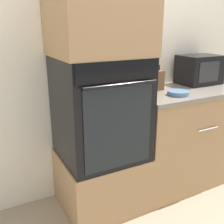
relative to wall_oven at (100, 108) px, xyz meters
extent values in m
plane|color=gray|center=(0.33, -0.30, -0.87)|extent=(12.00, 12.00, 0.00)
cube|color=silver|center=(0.33, 0.33, 0.38)|extent=(8.00, 0.05, 2.50)
cube|color=#A87F56|center=(0.00, 0.00, -0.63)|extent=(0.65, 0.60, 0.47)
cube|color=black|center=(0.00, 0.00, 0.00)|extent=(0.63, 0.59, 0.79)
cube|color=black|center=(0.00, -0.30, 0.33)|extent=(0.60, 0.01, 0.13)
cube|color=orange|center=(0.00, -0.30, 0.33)|extent=(0.09, 0.00, 0.03)
cube|color=black|center=(0.00, -0.30, -0.06)|extent=(0.52, 0.01, 0.60)
cylinder|color=black|center=(0.00, -0.33, 0.25)|extent=(0.53, 0.02, 0.02)
cube|color=#A87F56|center=(0.00, 0.00, 0.70)|extent=(0.65, 0.60, 0.61)
cube|color=#A87F56|center=(0.86, 0.00, -0.42)|extent=(1.06, 0.60, 0.89)
cube|color=slate|center=(0.86, 0.00, 0.04)|extent=(1.08, 0.63, 0.03)
cylinder|color=#B7B7BC|center=(0.86, -0.31, -0.22)|extent=(0.22, 0.01, 0.01)
cube|color=black|center=(1.12, 0.11, 0.20)|extent=(0.40, 0.29, 0.28)
cube|color=#28282B|center=(1.10, -0.03, 0.20)|extent=(0.25, 0.01, 0.19)
cube|color=brown|center=(0.60, 0.11, 0.15)|extent=(0.10, 0.12, 0.17)
cylinder|color=black|center=(0.57, 0.11, 0.25)|extent=(0.02, 0.02, 0.04)
cylinder|color=black|center=(0.60, 0.11, 0.25)|extent=(0.02, 0.02, 0.04)
cylinder|color=black|center=(0.62, 0.11, 0.25)|extent=(0.02, 0.02, 0.04)
cylinder|color=#517599|center=(0.64, -0.15, 0.08)|extent=(0.18, 0.18, 0.04)
cylinder|color=silver|center=(0.42, 0.11, 0.09)|extent=(0.04, 0.04, 0.05)
cylinder|color=black|center=(0.42, 0.11, 0.12)|extent=(0.04, 0.04, 0.01)
cylinder|color=#427047|center=(0.53, 0.23, 0.09)|extent=(0.05, 0.05, 0.06)
cylinder|color=gold|center=(0.53, 0.23, 0.13)|extent=(0.05, 0.05, 0.02)
camera|label=1|loc=(-0.82, -1.74, 0.60)|focal=42.00mm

